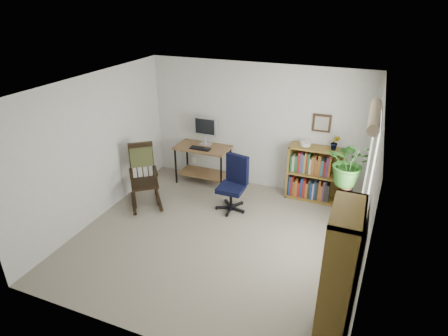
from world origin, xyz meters
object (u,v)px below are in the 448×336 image
at_px(desk, 203,164).
at_px(low_bookshelf, 315,174).
at_px(office_chair, 231,184).
at_px(rocking_chair, 144,176).
at_px(tall_bookshelf, 338,278).

bearing_deg(desk, low_bookshelf, 3.15).
relative_size(office_chair, low_bookshelf, 0.97).
height_order(rocking_chair, low_bookshelf, rocking_chair).
height_order(office_chair, low_bookshelf, low_bookshelf).
relative_size(desk, low_bookshelf, 1.03).
bearing_deg(low_bookshelf, rocking_chair, -155.02).
xyz_separation_m(rocking_chair, low_bookshelf, (2.79, 1.30, -0.05)).
distance_m(desk, office_chair, 1.21).
height_order(office_chair, tall_bookshelf, tall_bookshelf).
height_order(desk, low_bookshelf, low_bookshelf).
relative_size(desk, office_chair, 1.06).
bearing_deg(rocking_chair, office_chair, -23.17).
height_order(desk, tall_bookshelf, tall_bookshelf).
bearing_deg(low_bookshelf, desk, -176.85).
xyz_separation_m(office_chair, rocking_chair, (-1.51, -0.38, 0.07)).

